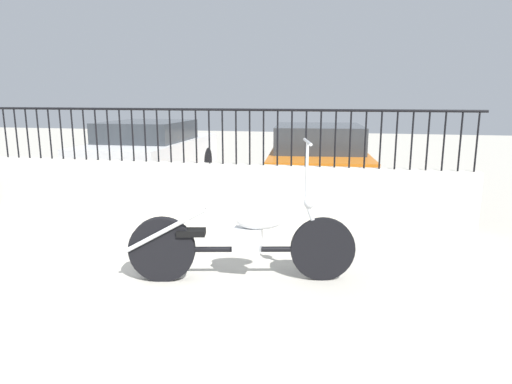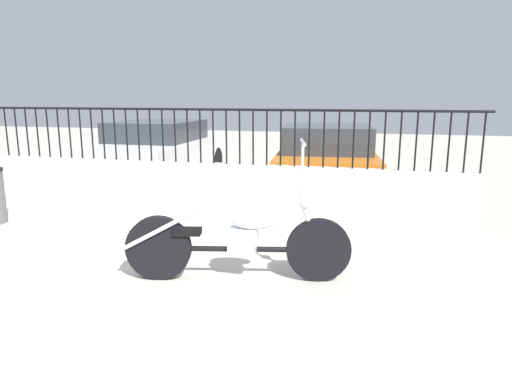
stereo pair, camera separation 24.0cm
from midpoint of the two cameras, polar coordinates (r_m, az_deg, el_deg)
The scene contains 6 objects.
ground_plane at distance 4.78m, azimuth -19.62°, elevation -11.50°, with size 40.00×40.00×0.00m, color #B7B2A5.
low_wall at distance 6.97m, azimuth -7.37°, elevation 0.16°, with size 8.23×0.18×0.87m.
fence_railing at distance 6.84m, azimuth -7.59°, elevation 8.17°, with size 8.23×0.04×0.80m.
motorcycle_black at distance 4.63m, azimuth -2.20°, elevation -6.21°, with size 2.28×0.73×1.43m.
car_white at distance 10.04m, azimuth -11.09°, elevation 5.06°, with size 1.80×4.05×1.33m.
car_orange at distance 9.24m, azimuth 9.52°, elevation 4.35°, with size 2.24×4.16×1.29m.
Camera 2 is at (2.67, -3.57, 1.85)m, focal length 32.00 mm.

